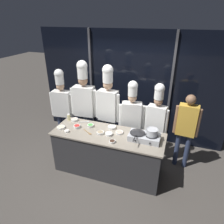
# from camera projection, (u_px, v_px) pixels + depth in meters

# --- Properties ---
(ground_plane) EXTENTS (24.00, 24.00, 0.00)m
(ground_plane) POSITION_uv_depth(u_px,v_px,m) (108.00, 170.00, 4.23)
(ground_plane) COLOR #47423D
(window_wall_back) EXTENTS (4.68, 0.09, 2.70)m
(window_wall_back) POSITION_uv_depth(u_px,v_px,m) (129.00, 87.00, 4.92)
(window_wall_back) COLOR black
(window_wall_back) RESTS_ON ground_plane
(demo_counter) EXTENTS (2.18, 0.76, 0.90)m
(demo_counter) POSITION_uv_depth(u_px,v_px,m) (108.00, 153.00, 4.03)
(demo_counter) COLOR #2D2D30
(demo_counter) RESTS_ON ground_plane
(portable_stove) EXTENTS (0.57, 0.33, 0.12)m
(portable_stove) POSITION_uv_depth(u_px,v_px,m) (144.00, 137.00, 3.63)
(portable_stove) COLOR #B2B5BA
(portable_stove) RESTS_ON demo_counter
(frying_pan) EXTENTS (0.28, 0.49, 0.05)m
(frying_pan) POSITION_uv_depth(u_px,v_px,m) (138.00, 132.00, 3.62)
(frying_pan) COLOR #232326
(frying_pan) RESTS_ON portable_stove
(stock_pot) EXTENTS (0.23, 0.20, 0.13)m
(stock_pot) POSITION_uv_depth(u_px,v_px,m) (152.00, 132.00, 3.53)
(stock_pot) COLOR #B7BABF
(stock_pot) RESTS_ON portable_stove
(squeeze_bottle_oil) EXTENTS (0.06, 0.06, 0.17)m
(squeeze_bottle_oil) POSITION_uv_depth(u_px,v_px,m) (69.00, 117.00, 4.30)
(squeeze_bottle_oil) COLOR beige
(squeeze_bottle_oil) RESTS_ON demo_counter
(prep_bowl_rice) EXTENTS (0.14, 0.14, 0.05)m
(prep_bowl_rice) POSITION_uv_depth(u_px,v_px,m) (109.00, 134.00, 3.78)
(prep_bowl_rice) COLOR white
(prep_bowl_rice) RESTS_ON demo_counter
(prep_bowl_shrimp) EXTENTS (0.15, 0.15, 0.04)m
(prep_bowl_shrimp) POSITION_uv_depth(u_px,v_px,m) (119.00, 132.00, 3.84)
(prep_bowl_shrimp) COLOR white
(prep_bowl_shrimp) RESTS_ON demo_counter
(prep_bowl_soy_glaze) EXTENTS (0.12, 0.12, 0.04)m
(prep_bowl_soy_glaze) POSITION_uv_depth(u_px,v_px,m) (112.00, 141.00, 3.57)
(prep_bowl_soy_glaze) COLOR white
(prep_bowl_soy_glaze) RESTS_ON demo_counter
(prep_bowl_scallions) EXTENTS (0.13, 0.13, 0.05)m
(prep_bowl_scallions) POSITION_uv_depth(u_px,v_px,m) (90.00, 125.00, 4.07)
(prep_bowl_scallions) COLOR white
(prep_bowl_scallions) RESTS_ON demo_counter
(prep_bowl_chicken) EXTENTS (0.15, 0.15, 0.05)m
(prep_bowl_chicken) POSITION_uv_depth(u_px,v_px,m) (74.00, 120.00, 4.30)
(prep_bowl_chicken) COLOR white
(prep_bowl_chicken) RESTS_ON demo_counter
(prep_bowl_noodles) EXTENTS (0.16, 0.16, 0.04)m
(prep_bowl_noodles) POSITION_uv_depth(u_px,v_px,m) (61.00, 127.00, 4.01)
(prep_bowl_noodles) COLOR white
(prep_bowl_noodles) RESTS_ON demo_counter
(prep_bowl_mushrooms) EXTENTS (0.14, 0.14, 0.04)m
(prep_bowl_mushrooms) POSITION_uv_depth(u_px,v_px,m) (100.00, 132.00, 3.83)
(prep_bowl_mushrooms) COLOR white
(prep_bowl_mushrooms) RESTS_ON demo_counter
(prep_bowl_bell_pepper) EXTENTS (0.14, 0.14, 0.05)m
(prep_bowl_bell_pepper) POSITION_uv_depth(u_px,v_px,m) (77.00, 126.00, 4.03)
(prep_bowl_bell_pepper) COLOR white
(prep_bowl_bell_pepper) RESTS_ON demo_counter
(prep_bowl_bean_sprouts) EXTENTS (0.17, 0.17, 0.05)m
(prep_bowl_bean_sprouts) POSITION_uv_depth(u_px,v_px,m) (112.00, 127.00, 4.01)
(prep_bowl_bean_sprouts) COLOR white
(prep_bowl_bean_sprouts) RESTS_ON demo_counter
(prep_bowl_onion) EXTENTS (0.09, 0.09, 0.04)m
(prep_bowl_onion) POSITION_uv_depth(u_px,v_px,m) (67.00, 131.00, 3.88)
(prep_bowl_onion) COLOR white
(prep_bowl_onion) RESTS_ON demo_counter
(serving_spoon_slotted) EXTENTS (0.24, 0.16, 0.02)m
(serving_spoon_slotted) POSITION_uv_depth(u_px,v_px,m) (89.00, 133.00, 3.85)
(serving_spoon_slotted) COLOR olive
(serving_spoon_slotted) RESTS_ON demo_counter
(serving_spoon_solid) EXTENTS (0.22, 0.15, 0.02)m
(serving_spoon_solid) POSITION_uv_depth(u_px,v_px,m) (86.00, 122.00, 4.26)
(serving_spoon_solid) COLOR #B2B5BA
(serving_spoon_solid) RESTS_ON demo_counter
(chef_head) EXTENTS (0.55, 0.27, 1.90)m
(chef_head) POSITION_uv_depth(u_px,v_px,m) (62.00, 103.00, 4.70)
(chef_head) COLOR #2D3856
(chef_head) RESTS_ON ground_plane
(chef_sous) EXTENTS (0.61, 0.27, 2.12)m
(chef_sous) POSITION_uv_depth(u_px,v_px,m) (84.00, 100.00, 4.51)
(chef_sous) COLOR #2D3856
(chef_sous) RESTS_ON ground_plane
(chef_line) EXTENTS (0.55, 0.24, 2.08)m
(chef_line) POSITION_uv_depth(u_px,v_px,m) (108.00, 104.00, 4.31)
(chef_line) COLOR #4C4C51
(chef_line) RESTS_ON ground_plane
(chef_pastry) EXTENTS (0.53, 0.29, 1.80)m
(chef_pastry) POSITION_uv_depth(u_px,v_px,m) (131.00, 116.00, 4.21)
(chef_pastry) COLOR #232326
(chef_pastry) RESTS_ON ground_plane
(chef_apprentice) EXTENTS (0.49, 0.24, 1.80)m
(chef_apprentice) POSITION_uv_depth(u_px,v_px,m) (156.00, 118.00, 4.08)
(chef_apprentice) COLOR #2D3856
(chef_apprentice) RESTS_ON ground_plane
(person_guest) EXTENTS (0.48, 0.22, 1.64)m
(person_guest) POSITION_uv_depth(u_px,v_px,m) (186.00, 125.00, 3.94)
(person_guest) COLOR #2D3856
(person_guest) RESTS_ON ground_plane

